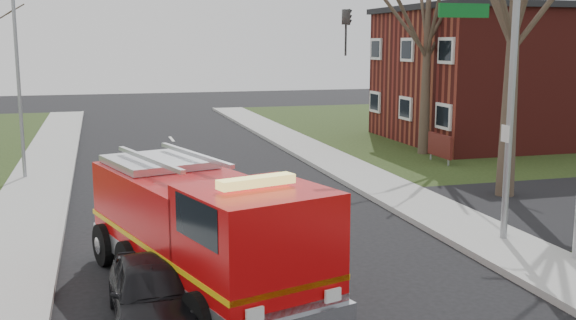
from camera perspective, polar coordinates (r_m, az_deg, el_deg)
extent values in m
plane|color=black|center=(15.34, -0.05, -10.55)|extent=(120.00, 120.00, 0.00)
cube|color=#969791|center=(17.92, 19.59, -7.84)|extent=(2.40, 80.00, 0.15)
cube|color=maroon|center=(39.25, 20.05, 6.60)|extent=(15.00, 10.00, 7.00)
cube|color=black|center=(39.25, 20.37, 11.85)|extent=(15.40, 10.40, 0.30)
cube|color=silver|center=(35.50, 9.93, 4.33)|extent=(0.12, 1.40, 1.20)
cube|color=#501712|center=(30.34, 12.74, 1.21)|extent=(0.12, 2.00, 1.00)
cylinder|color=gray|center=(29.72, 13.44, 0.13)|extent=(0.08, 0.08, 0.90)
cylinder|color=gray|center=(31.10, 12.01, 0.61)|extent=(0.08, 0.08, 0.90)
cone|color=#372B20|center=(23.94, 18.59, 10.94)|extent=(0.64, 0.64, 12.00)
cone|color=#372B20|center=(32.45, 11.70, 9.52)|extent=(0.56, 0.56, 10.50)
cylinder|color=gray|center=(18.63, 18.28, 3.37)|extent=(0.18, 0.18, 6.80)
cube|color=#0C591E|center=(17.74, 14.66, 12.15)|extent=(1.40, 0.06, 0.35)
imported|color=black|center=(16.41, 5.04, 12.63)|extent=(0.22, 0.18, 1.10)
cylinder|color=gray|center=(28.04, -21.80, 5.40)|extent=(0.14, 0.14, 7.00)
cube|color=#BA080A|center=(15.71, -9.22, -4.61)|extent=(3.76, 5.39, 1.97)
cube|color=#BA080A|center=(12.59, -2.65, -7.49)|extent=(3.05, 3.05, 2.26)
cube|color=#B7BABF|center=(14.94, -7.38, -8.52)|extent=(4.50, 7.73, 0.42)
cube|color=#E5B20C|center=(14.79, -7.43, -6.62)|extent=(4.51, 7.74, 0.11)
cube|color=black|center=(11.54, -0.08, -5.45)|extent=(2.08, 0.72, 0.80)
cube|color=#E5D866|center=(12.27, -2.69, -1.83)|extent=(1.53, 0.75, 0.17)
cylinder|color=black|center=(12.36, -7.42, -13.26)|extent=(0.62, 1.09, 1.03)
cylinder|color=black|center=(13.49, 2.18, -11.14)|extent=(0.62, 1.09, 1.03)
cylinder|color=black|center=(17.08, -15.22, -6.92)|extent=(0.62, 1.09, 1.03)
cylinder|color=black|center=(17.92, -7.73, -5.86)|extent=(0.62, 1.09, 1.03)
imported|color=black|center=(13.39, -11.49, -10.89)|extent=(1.63, 3.86, 1.30)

